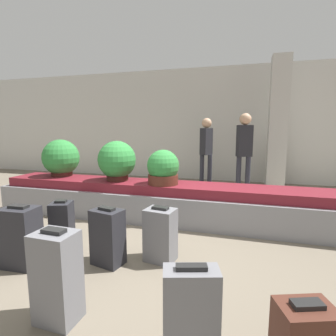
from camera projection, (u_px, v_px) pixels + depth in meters
ground_plane at (137, 257)px, 3.06m from camera, size 18.00×18.00×0.00m
back_wall at (203, 125)px, 7.58m from camera, size 18.00×0.06×3.20m
carousel at (168, 202)px, 4.28m from camera, size 6.04×0.80×0.61m
pillar at (278, 124)px, 6.36m from camera, size 0.43×0.43×3.20m
suitcase_1 at (160, 235)px, 2.95m from camera, size 0.36×0.30×0.63m
suitcase_2 at (62, 224)px, 3.33m from camera, size 0.32×0.33×0.60m
suitcase_3 at (108, 237)px, 2.87m from camera, size 0.38×0.30×0.65m
suitcase_4 at (57, 277)px, 2.00m from camera, size 0.32×0.26×0.75m
suitcase_5 at (21, 237)px, 2.82m from camera, size 0.38×0.30×0.68m
suitcase_6 at (191, 314)px, 1.67m from camera, size 0.39×0.27×0.65m
potted_plant_0 at (61, 158)px, 4.86m from camera, size 0.66×0.66×0.68m
potted_plant_1 at (163, 169)px, 4.14m from camera, size 0.51×0.51×0.55m
potted_plant_2 at (117, 161)px, 4.43m from camera, size 0.64×0.64×0.67m
traveler_0 at (206, 146)px, 6.58m from camera, size 0.31×0.37×1.75m
traveler_1 at (244, 146)px, 5.80m from camera, size 0.37×0.30×1.82m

